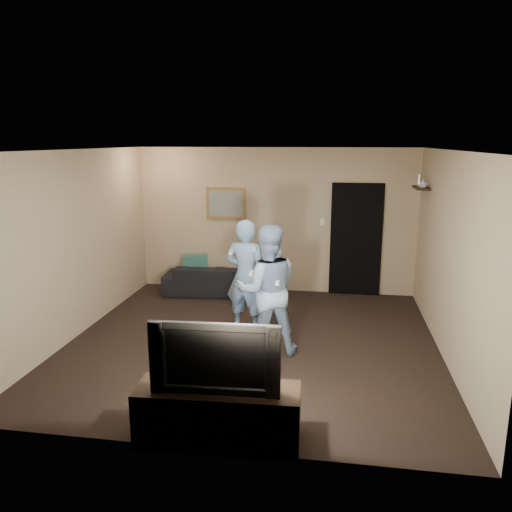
% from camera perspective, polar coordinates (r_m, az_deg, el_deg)
% --- Properties ---
extents(ground, '(5.00, 5.00, 0.00)m').
position_cam_1_polar(ground, '(7.00, -0.41, -9.76)').
color(ground, black).
rests_on(ground, ground).
extents(ceiling, '(5.00, 5.00, 0.04)m').
position_cam_1_polar(ceiling, '(6.45, -0.45, 12.03)').
color(ceiling, silver).
rests_on(ceiling, wall_back).
extents(wall_back, '(5.00, 0.04, 2.60)m').
position_cam_1_polar(wall_back, '(9.04, 2.19, 4.06)').
color(wall_back, tan).
rests_on(wall_back, ground).
extents(wall_front, '(5.00, 0.04, 2.60)m').
position_cam_1_polar(wall_front, '(4.25, -6.01, -6.50)').
color(wall_front, tan).
rests_on(wall_front, ground).
extents(wall_left, '(0.04, 5.00, 2.60)m').
position_cam_1_polar(wall_left, '(7.43, -19.81, 1.30)').
color(wall_left, tan).
rests_on(wall_left, ground).
extents(wall_right, '(0.04, 5.00, 2.60)m').
position_cam_1_polar(wall_right, '(6.68, 21.24, -0.09)').
color(wall_right, tan).
rests_on(wall_right, ground).
extents(sofa, '(1.89, 0.84, 0.54)m').
position_cam_1_polar(sofa, '(9.03, -4.55, -2.68)').
color(sofa, black).
rests_on(sofa, ground).
extents(throw_pillow, '(0.47, 0.25, 0.45)m').
position_cam_1_polar(throw_pillow, '(9.08, -6.94, -1.29)').
color(throw_pillow, '#1A4E46').
rests_on(throw_pillow, sofa).
extents(painting_frame, '(0.72, 0.05, 0.57)m').
position_cam_1_polar(painting_frame, '(9.12, -3.46, 6.03)').
color(painting_frame, olive).
rests_on(painting_frame, wall_back).
extents(painting_canvas, '(0.62, 0.01, 0.47)m').
position_cam_1_polar(painting_canvas, '(9.10, -3.50, 6.01)').
color(painting_canvas, slate).
rests_on(painting_canvas, painting_frame).
extents(doorway, '(0.90, 0.06, 2.00)m').
position_cam_1_polar(doorway, '(9.01, 11.35, 1.84)').
color(doorway, black).
rests_on(doorway, ground).
extents(light_switch, '(0.08, 0.02, 0.12)m').
position_cam_1_polar(light_switch, '(8.96, 7.59, 3.86)').
color(light_switch, silver).
rests_on(light_switch, wall_back).
extents(wall_shelf, '(0.20, 0.60, 0.03)m').
position_cam_1_polar(wall_shelf, '(8.30, 18.36, 7.40)').
color(wall_shelf, black).
rests_on(wall_shelf, wall_right).
extents(shelf_vase, '(0.15, 0.15, 0.14)m').
position_cam_1_polar(shelf_vase, '(8.16, 18.56, 7.88)').
color(shelf_vase, silver).
rests_on(shelf_vase, wall_shelf).
extents(shelf_figurine, '(0.06, 0.06, 0.18)m').
position_cam_1_polar(shelf_figurine, '(8.52, 18.17, 8.25)').
color(shelf_figurine, silver).
rests_on(shelf_figurine, wall_shelf).
extents(tv_console, '(1.53, 0.55, 0.54)m').
position_cam_1_polar(tv_console, '(4.84, -4.36, -17.63)').
color(tv_console, black).
rests_on(tv_console, ground).
extents(television, '(1.17, 0.21, 0.67)m').
position_cam_1_polar(television, '(4.56, -4.50, -11.10)').
color(television, black).
rests_on(television, tv_console).
extents(wii_player_left, '(0.66, 0.54, 1.65)m').
position_cam_1_polar(wii_player_left, '(7.10, -1.17, -2.37)').
color(wii_player_left, '#7AA4D4').
rests_on(wii_player_left, ground).
extents(wii_player_right, '(0.96, 0.83, 1.70)m').
position_cam_1_polar(wii_player_right, '(6.40, 1.26, -3.91)').
color(wii_player_right, '#8EAECF').
rests_on(wii_player_right, ground).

